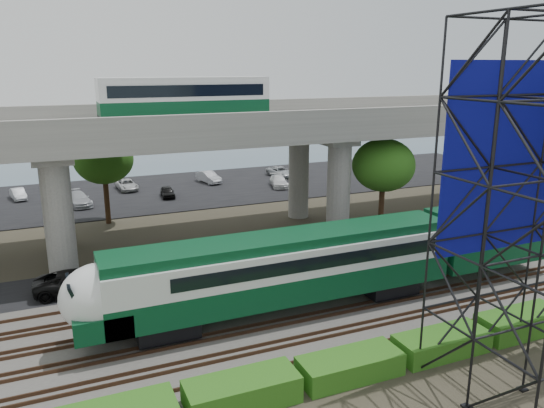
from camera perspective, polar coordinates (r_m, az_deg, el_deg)
name	(u,v)px	position (r m, az deg, el deg)	size (l,w,h in m)	color
ground	(288,336)	(27.49, 1.71, -14.03)	(140.00, 140.00, 0.00)	#474233
ballast_bed	(272,318)	(29.06, 0.03, -12.11)	(90.00, 12.00, 0.20)	slate
service_road	(223,265)	(36.39, -5.26, -6.58)	(90.00, 5.00, 0.08)	black
parking_lot	(156,192)	(58.29, -12.40, 1.29)	(90.00, 18.00, 0.08)	black
harbor_water	(126,160)	(79.62, -15.44, 4.63)	(140.00, 40.00, 0.03)	#3F5768
rail_tracks	(272,314)	(28.98, 0.03, -11.80)	(90.00, 9.52, 0.16)	#472D1E
commuter_train	(322,261)	(29.11, 5.38, -6.15)	(29.30, 3.06, 4.30)	black
overpass	(197,136)	(39.50, -8.10, 7.29)	(80.00, 12.00, 12.40)	#9E9B93
hedge_strip	(350,365)	(24.36, 8.40, -16.76)	(34.60, 1.80, 1.20)	#2A5E15
trees	(135,176)	(39.17, -14.55, 2.98)	(40.94, 16.94, 7.69)	#382314
suv	(78,282)	(33.78, -20.15, -7.86)	(2.29, 4.97, 1.38)	black
parked_cars	(165,186)	(57.87, -11.39, 1.90)	(34.64, 9.58, 1.29)	white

